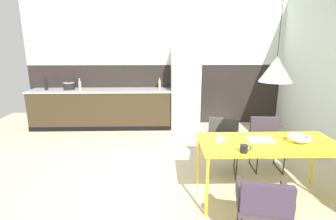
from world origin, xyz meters
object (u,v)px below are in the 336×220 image
bottle_wine_green (160,84)px  dining_table (269,146)px  armchair_far_side (266,137)px  bottle_spice_small (46,84)px  mug_wide_latte (220,139)px  refrigerator_column (185,89)px  open_book (260,140)px  armchair_corner_seat (264,201)px  cooking_pot (69,86)px  armchair_by_stool (223,139)px  fruit_bowl (299,138)px  bottle_oil_tall (80,85)px  pendant_lamp_over_table_near (276,69)px  mug_glass_clear (244,149)px

bottle_wine_green → dining_table: bearing=-66.8°
dining_table → bottle_wine_green: bottle_wine_green is taller
armchair_far_side → bottle_spice_small: (-4.28, 2.10, 0.54)m
mug_wide_latte → refrigerator_column: bearing=92.9°
open_book → mug_wide_latte: size_ratio=2.62×
armchair_far_side → bottle_wine_green: size_ratio=3.25×
dining_table → armchair_corner_seat: 0.89m
armchair_corner_seat → cooking_pot: 4.95m
armchair_by_stool → fruit_bowl: size_ratio=2.93×
refrigerator_column → open_book: bearing=-77.0°
refrigerator_column → mug_wide_latte: (0.15, -2.99, -0.12)m
armchair_far_side → open_book: size_ratio=2.54×
refrigerator_column → armchair_far_side: size_ratio=2.31×
bottle_oil_tall → open_book: bearing=-43.3°
dining_table → open_book: 0.12m
open_book → pendant_lamp_over_table_near: pendant_lamp_over_table_near is taller
bottle_spice_small → pendant_lamp_over_table_near: bearing=-36.9°
bottle_oil_tall → mug_glass_clear: bearing=-49.9°
armchair_by_stool → cooking_pot: size_ratio=3.15×
refrigerator_column → armchair_far_side: bearing=-62.8°
armchair_far_side → cooking_pot: size_ratio=3.08×
armchair_by_stool → fruit_bowl: 1.11m
mug_glass_clear → refrigerator_column: bearing=96.1°
refrigerator_column → bottle_oil_tall: size_ratio=6.89×
dining_table → mug_glass_clear: bearing=-143.8°
armchair_far_side → dining_table: bearing=71.8°
refrigerator_column → armchair_by_stool: (0.38, -2.24, -0.40)m
armchair_corner_seat → mug_wide_latte: mug_wide_latte is taller
bottle_spice_small → pendant_lamp_over_table_near: size_ratio=0.25×
open_book → armchair_corner_seat: bearing=-107.5°
fruit_bowl → open_book: bearing=170.0°
bottle_wine_green → pendant_lamp_over_table_near: 3.48m
armchair_by_stool → armchair_corner_seat: bearing=102.3°
refrigerator_column → fruit_bowl: refrigerator_column is taller
dining_table → bottle_wine_green: (-1.35, 3.16, 0.30)m
refrigerator_column → mug_glass_clear: refrigerator_column is taller
bottle_spice_small → bottle_oil_tall: size_ratio=1.25×
dining_table → mug_wide_latte: size_ratio=14.20×
dining_table → mug_wide_latte: (-0.60, 0.02, 0.09)m
bottle_oil_tall → bottle_wine_green: 1.83m
armchair_far_side → fruit_bowl: fruit_bowl is taller
fruit_bowl → bottle_oil_tall: (-3.55, 3.00, 0.20)m
refrigerator_column → mug_glass_clear: size_ratio=14.31×
mug_glass_clear → cooking_pot: cooking_pot is taller
fruit_bowl → bottle_spice_small: (-4.31, 2.98, 0.23)m
bottle_oil_tall → bottle_wine_green: size_ratio=1.09×
fruit_bowl → armchair_by_stool: bearing=133.7°
dining_table → bottle_oil_tall: (-3.18, 3.00, 0.30)m
armchair_far_side → mug_glass_clear: (-0.75, -1.17, 0.30)m
armchair_corner_seat → pendant_lamp_over_table_near: bearing=79.7°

